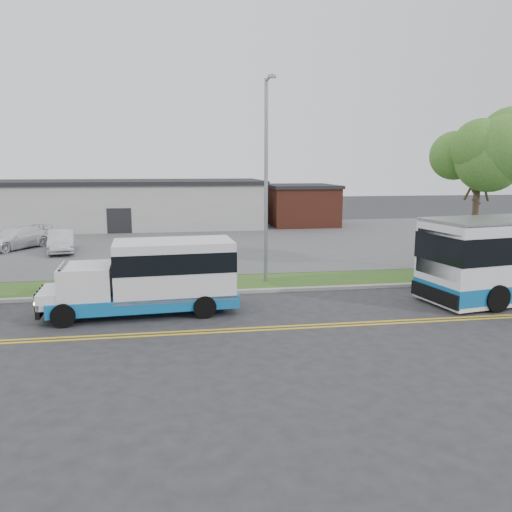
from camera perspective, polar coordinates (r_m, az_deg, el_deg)
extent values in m
plane|color=#28282B|center=(21.40, -5.53, -5.13)|extent=(140.00, 140.00, 0.00)
cube|color=gold|center=(17.73, -4.77, -8.39)|extent=(70.00, 0.12, 0.01)
cube|color=gold|center=(17.44, -4.70, -8.71)|extent=(70.00, 0.12, 0.01)
cube|color=#9E9B93|center=(22.45, -5.71, -4.20)|extent=(80.00, 0.30, 0.15)
cube|color=#2F531B|center=(24.20, -5.95, -3.20)|extent=(80.00, 3.30, 0.10)
cube|color=#4C4C4F|center=(38.04, -7.09, 1.71)|extent=(80.00, 25.00, 0.10)
cube|color=#9E9E99|center=(47.99, -14.76, 5.56)|extent=(25.00, 10.00, 4.00)
cube|color=black|center=(47.88, -14.88, 8.16)|extent=(25.40, 10.40, 0.35)
cube|color=black|center=(43.17, -15.35, 3.84)|extent=(2.00, 0.15, 2.20)
cube|color=brown|center=(48.20, 5.13, 5.64)|extent=(6.00, 7.00, 3.60)
cube|color=black|center=(48.08, 5.17, 7.96)|extent=(6.30, 7.30, 0.30)
cylinder|color=#3D2821|center=(28.23, 23.65, 2.93)|extent=(0.32, 0.32, 4.76)
ellipsoid|color=#305E21|center=(28.06, 24.21, 10.52)|extent=(5.20, 5.20, 4.42)
cylinder|color=gray|center=(23.79, 1.15, 8.30)|extent=(0.18, 0.18, 9.50)
cylinder|color=gray|center=(23.40, 1.51, 19.70)|extent=(0.12, 1.40, 0.12)
cube|color=gray|center=(22.76, 1.83, 19.84)|extent=(0.35, 0.18, 0.12)
cube|color=#0E5FA0|center=(19.90, -12.50, -4.84)|extent=(7.13, 2.82, 0.51)
cube|color=silver|center=(19.66, -9.33, -1.37)|extent=(4.67, 2.66, 2.16)
cube|color=black|center=(19.59, -9.36, -0.34)|extent=(4.69, 2.70, 0.77)
cube|color=silver|center=(19.83, -18.84, -2.75)|extent=(1.99, 2.33, 1.23)
cube|color=black|center=(19.88, -21.08, -2.25)|extent=(0.23, 1.96, 0.93)
cube|color=silver|center=(20.10, -21.97, -4.29)|extent=(1.17, 2.17, 0.57)
cube|color=black|center=(20.26, -23.20, -5.17)|extent=(0.29, 2.11, 0.51)
sphere|color=#FFD88C|center=(19.47, -23.81, -5.03)|extent=(0.22, 0.22, 0.21)
sphere|color=#FFD88C|center=(20.94, -23.02, -3.94)|extent=(0.22, 0.22, 0.21)
cylinder|color=black|center=(19.09, -21.17, -6.36)|extent=(0.88, 0.34, 0.86)
cylinder|color=black|center=(21.21, -20.32, -4.67)|extent=(0.88, 0.34, 0.86)
cylinder|color=black|center=(18.98, -5.90, -5.80)|extent=(0.88, 0.34, 0.86)
cylinder|color=black|center=(21.11, -6.62, -4.16)|extent=(0.88, 0.34, 0.86)
cube|color=black|center=(21.26, 20.14, 0.18)|extent=(0.56, 2.61, 1.83)
cube|color=black|center=(21.55, 19.70, -4.18)|extent=(0.62, 2.84, 0.57)
cylinder|color=black|center=(21.78, 25.75, -4.36)|extent=(1.15, 0.55, 1.10)
cylinder|color=black|center=(23.71, 21.21, -2.90)|extent=(1.15, 0.55, 1.10)
imported|color=black|center=(22.98, -9.29, -1.47)|extent=(0.81, 0.68, 1.89)
imported|color=silver|center=(34.93, -21.33, 1.61)|extent=(2.28, 4.63, 1.46)
imported|color=white|center=(37.51, -25.84, 1.85)|extent=(4.48, 5.39, 1.47)
sphere|color=white|center=(22.91, -9.99, -3.54)|extent=(0.32, 0.32, 0.32)
sphere|color=white|center=(23.39, -8.50, -3.21)|extent=(0.32, 0.32, 0.32)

